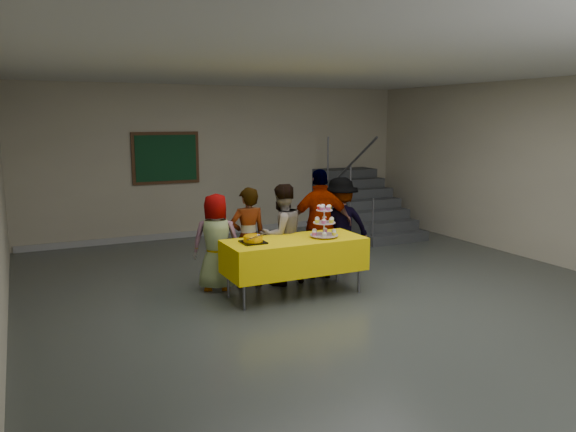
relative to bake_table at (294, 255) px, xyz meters
name	(u,v)px	position (x,y,z in m)	size (l,w,h in m)	color
room_shell	(357,137)	(0.51, -0.69, 1.57)	(10.00, 10.04, 3.02)	#4C514C
bake_table	(294,255)	(0.00, 0.00, 0.00)	(1.88, 0.78, 0.77)	#595960
cupcake_stand	(324,224)	(0.41, -0.07, 0.40)	(0.38, 0.38, 0.44)	silver
bear_cake	(253,238)	(-0.58, 0.03, 0.27)	(0.32, 0.36, 0.12)	black
schoolchild_a	(216,242)	(-0.86, 0.69, 0.12)	(0.66, 0.43, 1.35)	slate
schoolchild_b	(248,238)	(-0.42, 0.62, 0.15)	(0.52, 0.34, 1.42)	slate
schoolchild_c	(282,235)	(0.06, 0.54, 0.17)	(0.70, 0.55, 1.45)	slate
schoolchild_d	(321,224)	(0.73, 0.60, 0.26)	(0.95, 0.40, 1.63)	slate
schoolchild_e	(340,225)	(1.14, 0.72, 0.18)	(0.95, 0.55, 1.47)	slate
staircase	(358,207)	(3.21, 3.42, -0.07)	(1.30, 2.40, 2.04)	#424447
noticeboard	(166,158)	(-0.66, 4.26, 1.04)	(1.30, 0.05, 1.00)	#472B16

